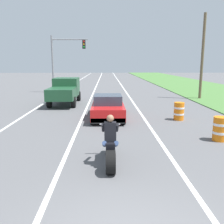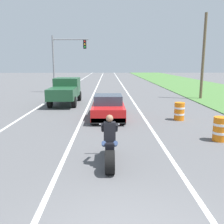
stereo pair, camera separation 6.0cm
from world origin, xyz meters
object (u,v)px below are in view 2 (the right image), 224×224
motorcycle_with_rider (110,147)px  construction_barrel_mid (179,111)px  pickup_truck_left_lane_dark_green (65,90)px  sports_car_red (108,107)px  traffic_light_mast_near (64,56)px  construction_barrel_nearest (220,129)px

motorcycle_with_rider → construction_barrel_mid: size_ratio=2.21×
motorcycle_with_rider → pickup_truck_left_lane_dark_green: 12.43m
sports_car_red → construction_barrel_mid: (3.99, -0.65, -0.13)m
pickup_truck_left_lane_dark_green → construction_barrel_mid: size_ratio=4.80×
traffic_light_mast_near → construction_barrel_mid: 16.42m
motorcycle_with_rider → construction_barrel_mid: 7.38m
motorcycle_with_rider → construction_barrel_mid: motorcycle_with_rider is taller
traffic_light_mast_near → construction_barrel_nearest: 19.95m
pickup_truck_left_lane_dark_green → construction_barrel_nearest: bearing=-50.4°
traffic_light_mast_near → construction_barrel_mid: (8.66, -13.52, -3.44)m
sports_car_red → traffic_light_mast_near: size_ratio=0.72×
construction_barrel_nearest → pickup_truck_left_lane_dark_green: bearing=129.6°
pickup_truck_left_lane_dark_green → construction_barrel_nearest: 12.40m
construction_barrel_nearest → traffic_light_mast_near: bearing=118.1°
pickup_truck_left_lane_dark_green → traffic_light_mast_near: size_ratio=0.80×
sports_car_red → traffic_light_mast_near: traffic_light_mast_near is taller
traffic_light_mast_near → motorcycle_with_rider: bearing=-76.6°
motorcycle_with_rider → construction_barrel_mid: (3.95, 6.23, -0.09)m
motorcycle_with_rider → pickup_truck_left_lane_dark_green: size_ratio=0.46×
pickup_truck_left_lane_dark_green → construction_barrel_nearest: size_ratio=4.80×
sports_car_red → traffic_light_mast_near: (-4.68, 12.88, 3.32)m
pickup_truck_left_lane_dark_green → traffic_light_mast_near: bearing=99.8°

